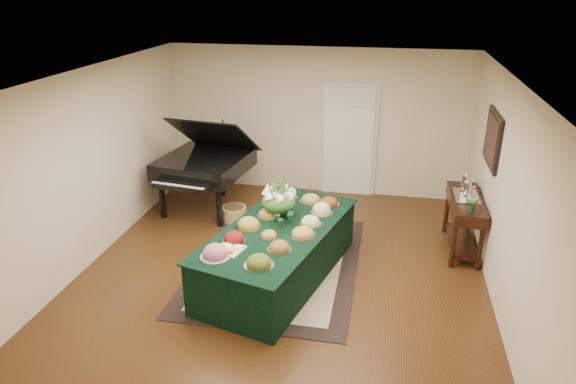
% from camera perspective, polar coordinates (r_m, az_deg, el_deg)
% --- Properties ---
extents(ground, '(6.00, 6.00, 0.00)m').
position_cam_1_polar(ground, '(7.33, -0.47, -8.49)').
color(ground, black).
rests_on(ground, ground).
extents(area_rug, '(2.28, 3.19, 0.01)m').
position_cam_1_polar(area_rug, '(7.45, -1.22, -7.87)').
color(area_rug, black).
rests_on(area_rug, ground).
extents(kitchen_doorway, '(1.05, 0.07, 2.10)m').
position_cam_1_polar(kitchen_doorway, '(9.55, 6.72, 5.62)').
color(kitchen_doorway, beige).
rests_on(kitchen_doorway, ground).
extents(buffet_table, '(1.90, 2.92, 0.75)m').
position_cam_1_polar(buffet_table, '(6.96, -1.04, -6.75)').
color(buffet_table, black).
rests_on(buffet_table, ground).
extents(food_platters, '(1.47, 2.32, 0.13)m').
position_cam_1_polar(food_platters, '(6.79, -1.06, -3.55)').
color(food_platters, silver).
rests_on(food_platters, buffet_table).
extents(cutting_board, '(0.39, 0.39, 0.10)m').
position_cam_1_polar(cutting_board, '(6.29, -6.45, -6.10)').
color(cutting_board, tan).
rests_on(cutting_board, buffet_table).
extents(green_goblets, '(0.23, 0.32, 0.18)m').
position_cam_1_polar(green_goblets, '(6.77, -0.37, -3.25)').
color(green_goblets, black).
rests_on(green_goblets, buffet_table).
extents(floral_centerpiece, '(0.48, 0.48, 0.48)m').
position_cam_1_polar(floral_centerpiece, '(6.99, -1.05, -0.61)').
color(floral_centerpiece, black).
rests_on(floral_centerpiece, buffet_table).
extents(grand_piano, '(1.65, 1.80, 1.70)m').
position_cam_1_polar(grand_piano, '(8.96, -9.24, 3.12)').
color(grand_piano, black).
rests_on(grand_piano, ground).
extents(wicker_basket, '(0.41, 0.41, 0.26)m').
position_cam_1_polar(wicker_basket, '(8.68, -6.00, -2.45)').
color(wicker_basket, olive).
rests_on(wicker_basket, ground).
extents(mahogany_sideboard, '(0.45, 1.33, 0.85)m').
position_cam_1_polar(mahogany_sideboard, '(7.95, 19.07, -1.90)').
color(mahogany_sideboard, black).
rests_on(mahogany_sideboard, ground).
extents(tea_service, '(0.34, 0.58, 0.30)m').
position_cam_1_polar(tea_service, '(7.98, 19.23, 0.58)').
color(tea_service, silver).
rests_on(tea_service, mahogany_sideboard).
extents(pink_bouquet, '(0.19, 0.19, 0.24)m').
position_cam_1_polar(pink_bouquet, '(7.39, 19.82, -0.93)').
color(pink_bouquet, black).
rests_on(pink_bouquet, mahogany_sideboard).
extents(wall_painting, '(0.05, 0.95, 0.75)m').
position_cam_1_polar(wall_painting, '(7.63, 21.76, 5.49)').
color(wall_painting, black).
rests_on(wall_painting, ground).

